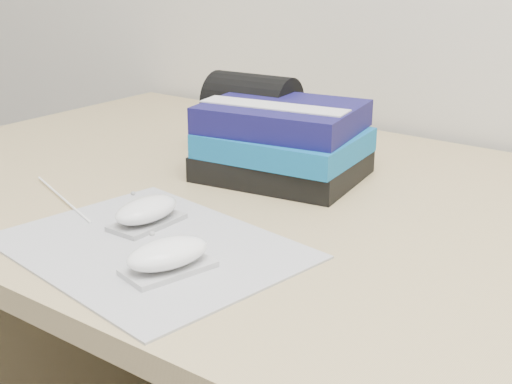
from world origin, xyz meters
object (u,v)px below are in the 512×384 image
Objects in this scene: mouse_front at (168,256)px; book_stack at (283,142)px; pouch at (252,116)px; mouse_rear at (147,212)px; desk at (389,356)px.

mouse_front is 0.36m from book_stack.
pouch is at bearing 115.70° from mouse_front.
pouch is (-0.08, 0.33, 0.05)m from mouse_rear.
mouse_rear is 0.62× the size of pouch.
mouse_rear is 0.34m from pouch.
desk is 15.18× the size of mouse_front.
mouse_rear is at bearing -129.49° from desk.
mouse_rear is 0.37× the size of book_stack.
book_stack is at bearing -31.60° from pouch.
book_stack is (-0.09, 0.34, 0.03)m from mouse_front.
mouse_rear is at bearing 144.39° from mouse_front.
pouch reaches higher than mouse_rear.
book_stack reaches higher than desk.
mouse_front is 0.45m from pouch.
desk is 0.35m from book_stack.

